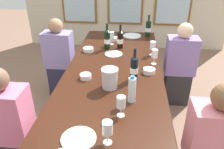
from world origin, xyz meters
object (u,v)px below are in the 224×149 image
Objects in this scene: white_plate_0 at (114,54)px; wine_bottle_3 at (134,68)px; wine_glass_2 at (107,129)px; wine_bottle_1 at (120,39)px; tasting_bowl_0 at (149,71)px; tasting_bowl_2 at (88,50)px; wine_glass_5 at (112,36)px; seated_person_0 at (60,61)px; wine_bottle_2 at (107,39)px; seated_person_2 at (10,130)px; water_bottle at (132,90)px; dining_table at (113,79)px; metal_pitcher at (110,78)px; wine_glass_4 at (153,46)px; wine_glass_0 at (121,103)px; white_plate_1 at (132,36)px; wine_bottle_0 at (148,28)px; white_plate_2 at (79,138)px; wine_glass_7 at (155,54)px; tasting_bowl_1 at (86,76)px; seated_person_1 at (179,67)px; tasting_bowl_3 at (113,39)px.

wine_bottle_3 is at bearing -66.92° from white_plate_0.
wine_bottle_1 is at bearing 91.02° from wine_glass_2.
tasting_bowl_0 is 0.96× the size of tasting_bowl_2.
seated_person_0 is at bearing -169.41° from wine_glass_5.
wine_bottle_2 reaches higher than wine_glass_2.
wine_bottle_3 is at bearing -48.72° from tasting_bowl_2.
wine_glass_5 is 0.16× the size of seated_person_2.
white_plate_0 is 1.01m from water_bottle.
dining_table is 0.29m from wine_bottle_3.
wine_bottle_2 is at bearing 98.13° from metal_pitcher.
wine_glass_2 and wine_glass_4 have the same top height.
wine_glass_5 is 0.80m from seated_person_0.
wine_glass_4 is (0.31, 1.20, -0.00)m from wine_glass_0.
wine_bottle_2 reaches higher than wine_bottle_1.
dining_table is at bearing -98.01° from white_plate_1.
wine_bottle_0 is at bearing 80.97° from wine_glass_2.
wine_bottle_1 is at bearing -126.50° from wine_bottle_0.
tasting_bowl_2 is (-0.36, 0.84, -0.07)m from metal_pitcher.
wine_bottle_3 is (0.36, 0.86, 0.12)m from white_plate_2.
wine_glass_5 is at bearing 133.31° from wine_glass_7.
wine_glass_4 is (0.40, -0.20, -0.00)m from wine_bottle_1.
water_bottle reaches higher than metal_pitcher.
metal_pitcher is 1.00m from wine_bottle_1.
seated_person_0 is (-0.55, 0.83, -0.24)m from tasting_bowl_1.
seated_person_1 is at bearing 36.24° from tasting_bowl_1.
seated_person_0 is (-0.71, -0.13, -0.34)m from wine_glass_5.
seated_person_0 is 1.62m from seated_person_1.
seated_person_1 is at bearing 59.39° from white_plate_2.
wine_bottle_0 is 0.28× the size of seated_person_2.
wine_glass_7 is 0.16× the size of seated_person_0.
white_plate_2 is at bearing -21.29° from seated_person_2.
wine_glass_4 is at bearing 82.98° from tasting_bowl_0.
wine_bottle_2 is 1.02× the size of wine_bottle_3.
wine_glass_5 is (-0.53, 0.31, 0.00)m from wine_glass_4.
metal_pitcher is 1.27m from seated_person_1.
wine_glass_7 is (0.57, -0.41, -0.01)m from wine_bottle_2.
white_plate_2 is at bearing -81.58° from tasting_bowl_2.
water_bottle is at bearing -78.48° from tasting_bowl_3.
wine_bottle_2 is (-0.16, -0.05, 0.01)m from wine_bottle_1.
wine_bottle_0 is at bearing 91.89° from wine_glass_4.
wine_bottle_1 is at bearing 174.98° from seated_person_1.
water_bottle is (0.20, -0.46, 0.17)m from dining_table.
tasting_bowl_0 is at bearing -80.37° from white_plate_1.
white_plate_2 is 0.74× the size of wine_bottle_3.
tasting_bowl_0 is (0.51, -0.63, -0.10)m from wine_bottle_2.
wine_glass_0 is at bearing -85.98° from wine_bottle_1.
wine_glass_4 is (0.80, -0.04, 0.09)m from tasting_bowl_2.
tasting_bowl_2 is at bearing -157.64° from wine_bottle_1.
white_plate_2 is (-0.32, -2.16, 0.00)m from white_plate_1.
tasting_bowl_3 is 0.83× the size of wine_glass_7.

